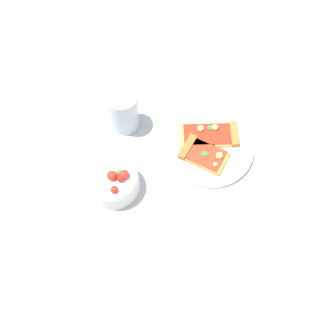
{
  "coord_description": "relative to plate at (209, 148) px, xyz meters",
  "views": [
    {
      "loc": [
        -0.45,
        -0.36,
        0.9
      ],
      "look_at": [
        -0.12,
        -0.02,
        0.03
      ],
      "focal_mm": 41.85,
      "sensor_mm": 36.0,
      "label": 1
    }
  ],
  "objects": [
    {
      "name": "ground_plane",
      "position": [
        -0.01,
        0.04,
        -0.01
      ],
      "size": [
        2.4,
        2.4,
        0.0
      ],
      "primitive_type": "plane",
      "color": "#B2B7BC",
      "rests_on": "ground"
    },
    {
      "name": "plate",
      "position": [
        0.0,
        0.0,
        0.0
      ],
      "size": [
        0.24,
        0.24,
        0.01
      ],
      "primitive_type": "cylinder",
      "color": "white",
      "rests_on": "ground_plane"
    },
    {
      "name": "pizza_slice_near",
      "position": [
        -0.03,
        -0.0,
        0.01
      ],
      "size": [
        0.11,
        0.14,
        0.03
      ],
      "color": "gold",
      "rests_on": "plate"
    },
    {
      "name": "pizza_slice_far",
      "position": [
        0.03,
        0.02,
        0.01
      ],
      "size": [
        0.17,
        0.16,
        0.03
      ],
      "color": "#E5B256",
      "rests_on": "plate"
    },
    {
      "name": "salad_bowl",
      "position": [
        -0.25,
        0.09,
        0.03
      ],
      "size": [
        0.13,
        0.13,
        0.08
      ],
      "color": "white",
      "rests_on": "ground_plane"
    },
    {
      "name": "soda_glass",
      "position": [
        -0.1,
        0.22,
        0.05
      ],
      "size": [
        0.08,
        0.08,
        0.12
      ],
      "color": "silver",
      "rests_on": "ground_plane"
    },
    {
      "name": "paper_napkin",
      "position": [
        -0.16,
        -0.21,
        -0.01
      ],
      "size": [
        0.18,
        0.18,
        0.0
      ],
      "primitive_type": "cube",
      "rotation": [
        0.0,
        0.0,
        0.19
      ],
      "color": "white",
      "rests_on": "ground_plane"
    }
  ]
}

